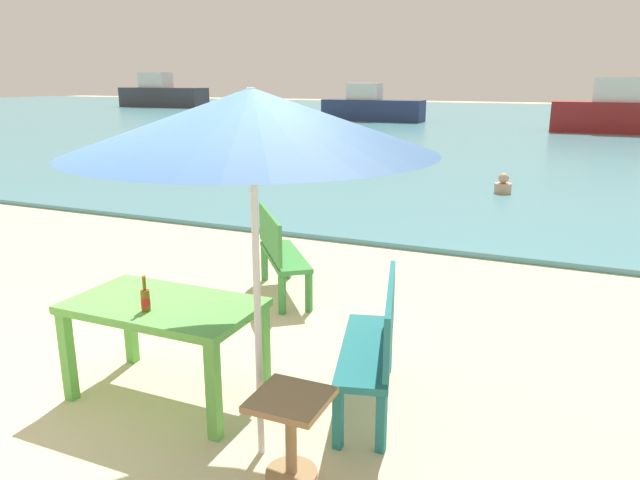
{
  "coord_description": "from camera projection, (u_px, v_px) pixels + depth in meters",
  "views": [
    {
      "loc": [
        2.44,
        -2.89,
        2.35
      ],
      "look_at": [
        -0.13,
        3.0,
        0.6
      ],
      "focal_mm": 33.58,
      "sensor_mm": 36.0,
      "label": 1
    }
  ],
  "objects": [
    {
      "name": "swimmer_person",
      "position": [
        503.0,
        185.0,
        12.12
      ],
      "size": [
        0.34,
        0.34,
        0.41
      ],
      "color": "tan",
      "rests_on": "sea_water"
    },
    {
      "name": "side_table_wood",
      "position": [
        291.0,
        424.0,
        3.56
      ],
      "size": [
        0.44,
        0.44,
        0.54
      ],
      "color": "#9E7A51",
      "rests_on": "ground_plane"
    },
    {
      "name": "bench_green_left",
      "position": [
        278.0,
        249.0,
        6.54
      ],
      "size": [
        1.02,
        1.17,
        0.95
      ],
      "color": "#3D8C42",
      "rests_on": "ground_plane"
    },
    {
      "name": "picnic_table_green",
      "position": [
        164.0,
        316.0,
        4.41
      ],
      "size": [
        1.4,
        0.8,
        0.76
      ],
      "color": "#60B24C",
      "rests_on": "ground_plane"
    },
    {
      "name": "boat_sailboat",
      "position": [
        162.0,
        95.0,
        47.31
      ],
      "size": [
        7.29,
        1.99,
        2.65
      ],
      "color": "#38383F",
      "rests_on": "sea_water"
    },
    {
      "name": "beer_bottle_amber",
      "position": [
        145.0,
        298.0,
        4.19
      ],
      "size": [
        0.07,
        0.07,
        0.26
      ],
      "color": "brown",
      "rests_on": "picnic_table_green"
    },
    {
      "name": "patio_umbrella",
      "position": [
        252.0,
        121.0,
        3.33
      ],
      "size": [
        2.1,
        2.1,
        2.3
      ],
      "color": "silver",
      "rests_on": "ground_plane"
    },
    {
      "name": "boat_cargo_ship",
      "position": [
        629.0,
        113.0,
        25.01
      ],
      "size": [
        6.26,
        1.71,
        2.28
      ],
      "color": "maroon",
      "rests_on": "sea_water"
    },
    {
      "name": "sea_water",
      "position": [
        533.0,
        124.0,
        30.64
      ],
      "size": [
        120.0,
        50.0,
        0.08
      ],
      "primitive_type": "cube",
      "color": "teal",
      "rests_on": "ground_plane"
    },
    {
      "name": "boat_ferry",
      "position": [
        372.0,
        107.0,
        32.18
      ],
      "size": [
        5.45,
        1.49,
        1.98
      ],
      "color": "navy",
      "rests_on": "sea_water"
    },
    {
      "name": "bench_teal_center",
      "position": [
        376.0,
        339.0,
        4.29
      ],
      "size": [
        0.66,
        1.25,
        0.95
      ],
      "color": "#237275",
      "rests_on": "ground_plane"
    },
    {
      "name": "ground_plane",
      "position": [
        163.0,
        431.0,
        4.12
      ],
      "size": [
        120.0,
        120.0,
        0.0
      ],
      "primitive_type": "plane",
      "color": "beige"
    }
  ]
}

